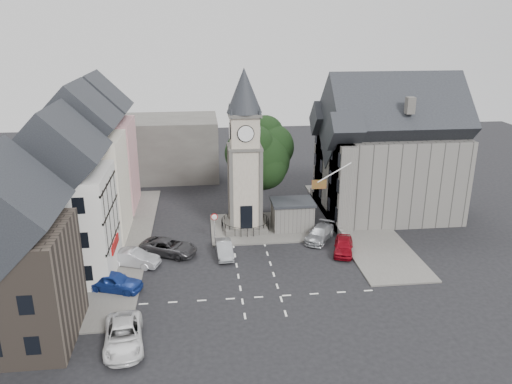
{
  "coord_description": "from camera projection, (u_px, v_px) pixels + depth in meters",
  "views": [
    {
      "loc": [
        -4.22,
        -39.23,
        20.33
      ],
      "look_at": [
        0.79,
        5.0,
        5.03
      ],
      "focal_mm": 35.0,
      "sensor_mm": 36.0,
      "label": 1
    }
  ],
  "objects": [
    {
      "name": "terrace_pink",
      "position": [
        99.0,
        152.0,
        55.16
      ],
      "size": [
        8.1,
        7.6,
        12.8
      ],
      "color": "pink",
      "rests_on": "ground"
    },
    {
      "name": "pedestrian",
      "position": [
        356.0,
        219.0,
        51.76
      ],
      "size": [
        0.74,
        0.68,
        1.7
      ],
      "primitive_type": "imported",
      "rotation": [
        0.0,
        0.0,
        3.71
      ],
      "color": "#A8A38B",
      "rests_on": "ground"
    },
    {
      "name": "van_sw_white",
      "position": [
        123.0,
        336.0,
        32.72
      ],
      "size": [
        3.13,
        5.65,
        1.5
      ],
      "primitive_type": "imported",
      "rotation": [
        0.0,
        0.0,
        0.12
      ],
      "color": "silver",
      "rests_on": "ground"
    },
    {
      "name": "car_west_blue",
      "position": [
        114.0,
        281.0,
        39.48
      ],
      "size": [
        4.96,
        3.29,
        1.57
      ],
      "primitive_type": "imported",
      "rotation": [
        0.0,
        0.0,
        1.23
      ],
      "color": "navy",
      "rests_on": "ground"
    },
    {
      "name": "clock_tower",
      "position": [
        245.0,
        153.0,
        48.79
      ],
      "size": [
        4.86,
        4.86,
        16.25
      ],
      "color": "#4C4944",
      "rests_on": "ground"
    },
    {
      "name": "car_east_red",
      "position": [
        343.0,
        246.0,
        45.91
      ],
      "size": [
        2.87,
        4.52,
        1.43
      ],
      "primitive_type": "imported",
      "rotation": [
        0.0,
        0.0,
        -0.3
      ],
      "color": "maroon",
      "rests_on": "ground"
    },
    {
      "name": "east_building",
      "position": [
        386.0,
        158.0,
        53.88
      ],
      "size": [
        14.4,
        11.4,
        12.6
      ],
      "color": "slate",
      "rests_on": "ground"
    },
    {
      "name": "backdrop_west",
      "position": [
        143.0,
        148.0,
        67.65
      ],
      "size": [
        20.0,
        10.0,
        8.0
      ],
      "primitive_type": "cube",
      "color": "#4C4944",
      "rests_on": "ground"
    },
    {
      "name": "terrace_cream",
      "position": [
        83.0,
        173.0,
        47.65
      ],
      "size": [
        8.1,
        7.6,
        12.8
      ],
      "color": "#F2E7CA",
      "rests_on": "ground"
    },
    {
      "name": "pavement_west",
      "position": [
        119.0,
        242.0,
        48.2
      ],
      "size": [
        6.0,
        30.0,
        0.14
      ],
      "primitive_type": "cube",
      "color": "#595651",
      "rests_on": "ground"
    },
    {
      "name": "road_markings",
      "position": [
        261.0,
        297.0,
        38.75
      ],
      "size": [
        20.0,
        8.0,
        0.01
      ],
      "primitive_type": "cube",
      "color": "silver",
      "rests_on": "ground"
    },
    {
      "name": "pavement_east",
      "position": [
        358.0,
        223.0,
        52.69
      ],
      "size": [
        6.0,
        26.0,
        0.14
      ],
      "primitive_type": "cube",
      "color": "#595651",
      "rests_on": "ground"
    },
    {
      "name": "stone_shelter",
      "position": [
        292.0,
        215.0,
        50.97
      ],
      "size": [
        4.3,
        3.3,
        3.08
      ],
      "color": "slate",
      "rests_on": "ground"
    },
    {
      "name": "building_sw_stone",
      "position": [
        5.0,
        268.0,
        31.91
      ],
      "size": [
        8.6,
        7.6,
        10.4
      ],
      "color": "#473D35",
      "rests_on": "ground"
    },
    {
      "name": "flagpole",
      "position": [
        334.0,
        173.0,
        46.25
      ],
      "size": [
        3.68,
        0.1,
        2.74
      ],
      "color": "white",
      "rests_on": "ground"
    },
    {
      "name": "car_island_east",
      "position": [
        320.0,
        233.0,
        48.67
      ],
      "size": [
        4.1,
        4.93,
        1.35
      ],
      "primitive_type": "imported",
      "rotation": [
        0.0,
        0.0,
        -0.57
      ],
      "color": "#94979B",
      "rests_on": "ground"
    },
    {
      "name": "terrace_tudor",
      "position": [
        63.0,
        206.0,
        40.26
      ],
      "size": [
        8.1,
        7.6,
        12.0
      ],
      "color": "silver",
      "rests_on": "ground"
    },
    {
      "name": "ground",
      "position": [
        254.0,
        265.0,
        43.92
      ],
      "size": [
        120.0,
        120.0,
        0.0
      ],
      "primitive_type": "plane",
      "color": "black",
      "rests_on": "ground"
    },
    {
      "name": "car_west_grey",
      "position": [
        169.0,
        247.0,
        45.61
      ],
      "size": [
        5.79,
        4.35,
        1.46
      ],
      "primitive_type": "imported",
      "rotation": [
        0.0,
        0.0,
        1.15
      ],
      "color": "#323234",
      "rests_on": "ground"
    },
    {
      "name": "warning_sign_post",
      "position": [
        214.0,
        221.0,
        48.03
      ],
      "size": [
        0.7,
        0.19,
        2.85
      ],
      "color": "black",
      "rests_on": "ground"
    },
    {
      "name": "central_island",
      "position": [
        260.0,
        228.0,
        51.57
      ],
      "size": [
        10.0,
        8.0,
        0.16
      ],
      "primitive_type": "cube",
      "color": "#595651",
      "rests_on": "ground"
    },
    {
      "name": "east_boundary_wall",
      "position": [
        328.0,
        214.0,
        54.15
      ],
      "size": [
        0.4,
        16.0,
        0.9
      ],
      "primitive_type": "cube",
      "color": "slate",
      "rests_on": "ground"
    },
    {
      "name": "car_island_silver",
      "position": [
        224.0,
        249.0,
        45.37
      ],
      "size": [
        1.62,
        4.09,
        1.32
      ],
      "primitive_type": "imported",
      "rotation": [
        0.0,
        0.0,
        0.06
      ],
      "color": "gray",
      "rests_on": "ground"
    },
    {
      "name": "town_tree",
      "position": [
        259.0,
        151.0,
        54.08
      ],
      "size": [
        7.2,
        7.2,
        10.8
      ],
      "color": "black",
      "rests_on": "ground"
    },
    {
      "name": "car_west_silver",
      "position": [
        134.0,
        258.0,
        43.49
      ],
      "size": [
        4.72,
        2.93,
        1.47
      ],
      "primitive_type": "imported",
      "rotation": [
        0.0,
        0.0,
        1.24
      ],
      "color": "#AAACB2",
      "rests_on": "ground"
    }
  ]
}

